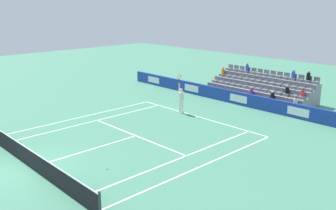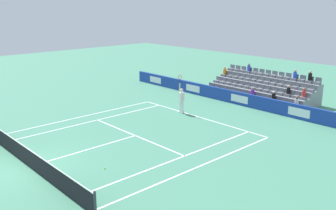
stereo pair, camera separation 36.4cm
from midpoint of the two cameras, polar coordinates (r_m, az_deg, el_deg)
name	(u,v)px [view 1 (the left image)]	position (r m, az deg, el deg)	size (l,w,h in m)	color
ground_plane	(31,168)	(19.26, -20.69, -8.92)	(80.00, 80.00, 0.00)	#47896B
line_baseline	(198,117)	(25.76, 4.26, -1.80)	(10.97, 0.10, 0.01)	white
line_service	(136,136)	(22.21, -5.37, -4.68)	(8.23, 0.10, 0.01)	white
line_centre_service	(89,150)	(20.54, -12.45, -6.71)	(0.10, 6.40, 0.01)	white
line_singles_sideline_left	(91,122)	(25.19, -12.00, -2.51)	(0.10, 11.89, 0.01)	white
line_singles_sideline_right	(180,158)	(19.05, 1.29, -8.12)	(0.10, 11.89, 0.01)	white
line_doubles_sideline_left	(81,117)	(26.33, -13.57, -1.82)	(0.10, 11.89, 0.01)	white
line_doubles_sideline_right	(200,167)	(18.19, 4.37, -9.35)	(0.10, 11.89, 0.01)	white
line_centre_mark	(197,117)	(25.69, 4.11, -1.85)	(0.10, 0.20, 0.01)	white
sponsor_barrier	(239,98)	(29.09, 10.43, 1.00)	(24.51, 0.22, 0.99)	#193899
tennis_net	(30,158)	(19.07, -20.83, -7.57)	(11.97, 0.10, 1.07)	#33383D
tennis_player	(181,99)	(26.40, 1.60, 0.89)	(0.52, 0.38, 2.85)	white
stadium_stand	(261,90)	(31.41, 13.66, 2.22)	(8.68, 3.80, 2.62)	gray
loose_tennis_ball	(107,169)	(18.11, -9.85, -9.56)	(0.07, 0.07, 0.07)	#D1E533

